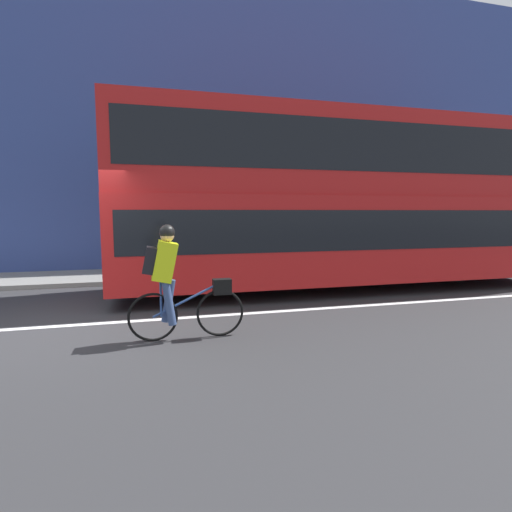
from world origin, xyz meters
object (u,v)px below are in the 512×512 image
(trash_bin, at_px, (339,251))
(street_sign_post, at_px, (387,217))
(bus, at_px, (343,196))
(cyclist_on_bike, at_px, (174,278))

(trash_bin, bearing_deg, street_sign_post, -0.20)
(bus, xyz_separation_m, trash_bin, (1.28, 2.66, -1.57))
(cyclist_on_bike, relative_size, street_sign_post, 0.59)
(bus, bearing_deg, cyclist_on_bike, -144.08)
(trash_bin, bearing_deg, bus, -115.77)
(cyclist_on_bike, relative_size, trash_bin, 1.73)
(bus, height_order, street_sign_post, bus)
(trash_bin, height_order, street_sign_post, street_sign_post)
(bus, height_order, trash_bin, bus)
(bus, xyz_separation_m, street_sign_post, (2.92, 2.65, -0.52))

